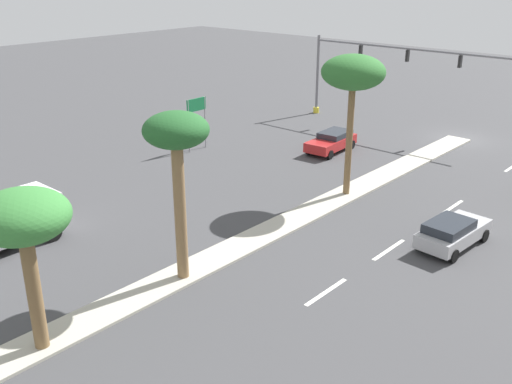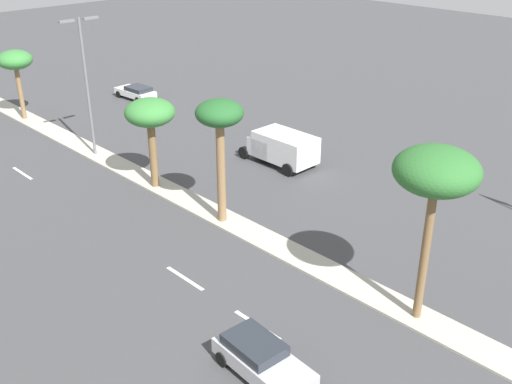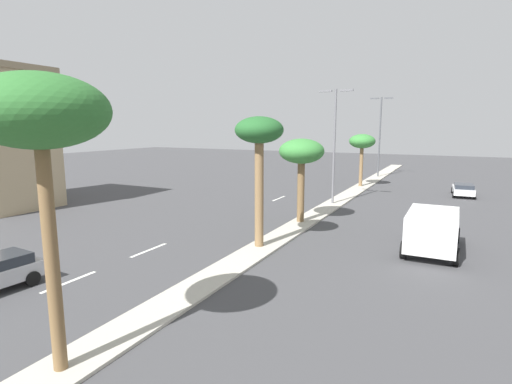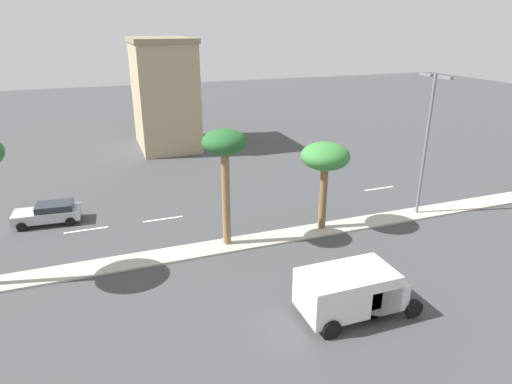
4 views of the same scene
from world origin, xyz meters
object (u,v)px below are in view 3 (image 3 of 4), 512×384
palm_tree_mid (302,154)px  street_lamp_left (380,131)px  street_lamp_near (334,137)px  sedan_white_mid (463,189)px  palm_tree_trailing (259,138)px  box_truck (432,229)px  palm_tree_far (362,142)px  palm_tree_inboard (39,117)px

palm_tree_mid → street_lamp_left: street_lamp_left is taller
palm_tree_mid → street_lamp_near: (0.11, 7.71, 0.92)m
street_lamp_left → sedan_white_mid: 16.36m
sedan_white_mid → palm_tree_trailing: bearing=-113.3°
palm_tree_mid → street_lamp_left: bearing=89.6°
palm_tree_mid → box_truck: (8.75, -2.98, -3.66)m
palm_tree_far → palm_tree_inboard: bearing=-89.8°
palm_tree_inboard → street_lamp_left: bearing=90.0°
street_lamp_near → box_truck: 14.49m
palm_tree_trailing → palm_tree_mid: palm_tree_trailing is taller
palm_tree_trailing → sedan_white_mid: (10.40, 24.16, -5.49)m
sedan_white_mid → box_truck: (-1.65, -20.53, 0.59)m
palm_tree_trailing → sedan_white_mid: bearing=66.7°
palm_tree_inboard → street_lamp_near: street_lamp_near is taller
palm_tree_mid → box_truck: 9.95m
sedan_white_mid → box_truck: size_ratio=0.77×
sedan_white_mid → box_truck: bearing=-94.6°
street_lamp_near → street_lamp_left: bearing=89.8°
street_lamp_near → street_lamp_left: size_ratio=0.94×
palm_tree_trailing → palm_tree_far: (0.04, 25.76, -1.16)m
sedan_white_mid → street_lamp_near: bearing=-136.3°
box_truck → street_lamp_near: bearing=129.0°
palm_tree_mid → sedan_white_mid: bearing=59.3°
palm_tree_inboard → box_truck: bearing=62.6°
palm_tree_inboard → palm_tree_far: bearing=90.2°
palm_tree_far → palm_tree_trailing: bearing=-90.1°
palm_tree_far → box_truck: 24.07m
street_lamp_near → street_lamp_left: (0.08, 21.38, 0.34)m
palm_tree_mid → street_lamp_left: 29.11m
palm_tree_mid → palm_tree_far: size_ratio=1.00×
palm_tree_far → street_lamp_near: (0.07, -11.44, 0.84)m
palm_tree_trailing → palm_tree_mid: size_ratio=1.23×
palm_tree_trailing → palm_tree_far: 25.79m
palm_tree_far → street_lamp_left: street_lamp_left is taller
street_lamp_left → box_truck: 33.55m
street_lamp_left → box_truck: street_lamp_left is taller
street_lamp_near → palm_tree_inboard: bearing=-89.8°
palm_tree_trailing → street_lamp_left: street_lamp_left is taller
palm_tree_far → street_lamp_left: bearing=89.1°
street_lamp_left → sedan_white_mid: street_lamp_left is taller
palm_tree_far → sedan_white_mid: size_ratio=1.35×
street_lamp_near → sedan_white_mid: 15.15m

